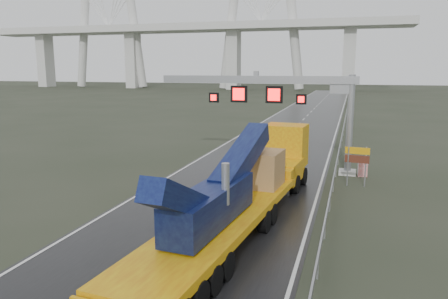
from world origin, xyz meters
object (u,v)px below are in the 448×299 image
(exit_sign_pair, at_px, (357,159))
(striped_barrier, at_px, (363,169))
(sign_gantry, at_px, (284,96))
(heavy_haul_truck, at_px, (252,181))

(exit_sign_pair, bearing_deg, striped_barrier, 86.90)
(sign_gantry, xyz_separation_m, heavy_haul_truck, (0.08, -10.78, -3.76))
(exit_sign_pair, xyz_separation_m, striped_barrier, (0.46, 2.89, -1.31))
(striped_barrier, bearing_deg, exit_sign_pair, -107.60)
(exit_sign_pair, relative_size, striped_barrier, 2.42)
(heavy_haul_truck, xyz_separation_m, striped_barrier, (5.75, 10.42, -1.30))
(heavy_haul_truck, bearing_deg, striped_barrier, 66.39)
(heavy_haul_truck, bearing_deg, sign_gantry, 95.73)
(exit_sign_pair, bearing_deg, heavy_haul_truck, -119.23)
(striped_barrier, bearing_deg, sign_gantry, 167.85)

